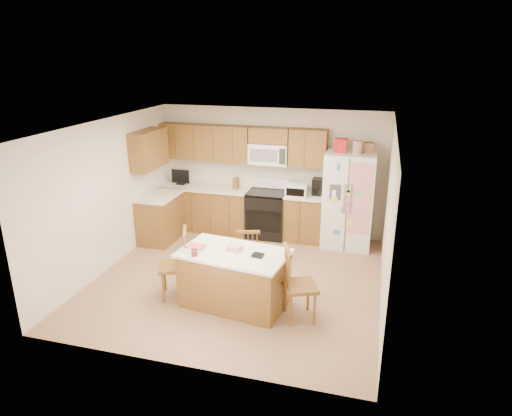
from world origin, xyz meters
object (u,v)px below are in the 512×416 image
(refrigerator, at_px, (349,199))
(windsor_chair_right, at_px, (298,285))
(windsor_chair_left, at_px, (176,265))
(stove, at_px, (267,213))
(windsor_chair_back, at_px, (248,255))
(island, at_px, (234,278))

(refrigerator, relative_size, windsor_chair_right, 1.91)
(windsor_chair_right, bearing_deg, windsor_chair_left, 176.08)
(stove, xyz_separation_m, windsor_chair_right, (1.14, -2.81, 0.03))
(windsor_chair_right, bearing_deg, windsor_chair_back, 137.13)
(stove, xyz_separation_m, windsor_chair_left, (-0.73, -2.68, 0.03))
(windsor_chair_back, distance_m, windsor_chair_right, 1.33)
(refrigerator, height_order, island, refrigerator)
(island, height_order, windsor_chair_back, island)
(refrigerator, distance_m, island, 3.01)
(refrigerator, distance_m, windsor_chair_back, 2.37)
(stove, relative_size, windsor_chair_right, 1.06)
(windsor_chair_left, distance_m, windsor_chair_right, 1.88)
(island, distance_m, windsor_chair_left, 0.92)
(windsor_chair_right, bearing_deg, refrigerator, 81.08)
(windsor_chair_left, xyz_separation_m, windsor_chair_back, (0.90, 0.78, -0.07))
(island, bearing_deg, refrigerator, 62.14)
(island, bearing_deg, windsor_chair_left, 179.52)
(stove, xyz_separation_m, windsor_chair_back, (0.16, -1.91, -0.05))
(windsor_chair_left, xyz_separation_m, windsor_chair_right, (1.87, -0.13, 0.00))
(refrigerator, xyz_separation_m, windsor_chair_back, (-1.41, -1.84, -0.49))
(windsor_chair_left, bearing_deg, island, -0.48)
(refrigerator, height_order, windsor_chair_right, refrigerator)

